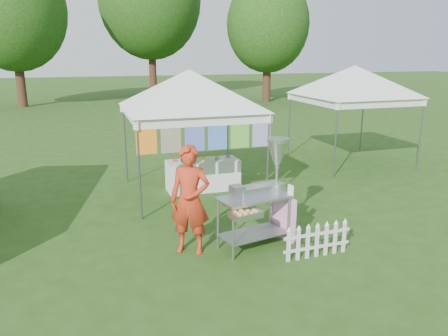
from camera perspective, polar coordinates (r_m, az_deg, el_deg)
name	(u,v)px	position (r m, az deg, el deg)	size (l,w,h in m)	color
ground	(239,251)	(7.80, 2.02, -10.84)	(120.00, 120.00, 0.00)	#264714
canopy_main	(189,70)	(10.38, -4.58, 12.66)	(4.24, 4.24, 3.45)	#59595E
canopy_right	(355,66)	(14.05, 16.78, 12.68)	(4.24, 4.24, 3.45)	#59595E
tree_left	(12,10)	(30.90, -25.93, 18.03)	(6.40, 6.40, 9.53)	#371D14
tree_mid	(150,0)	(35.22, -9.66, 20.81)	(7.60, 7.60, 11.52)	#371D14
tree_right	(268,25)	(31.23, 5.77, 18.12)	(5.60, 5.60, 8.42)	#371D14
donut_cart	(264,185)	(7.67, 5.25, -2.24)	(1.41, 1.19, 1.93)	gray
vendor	(190,200)	(7.46, -4.47, -4.19)	(0.69, 0.45, 1.90)	red
picket_fence	(317,241)	(7.65, 12.05, -9.33)	(1.26, 0.07, 0.56)	silver
display_table	(203,175)	(11.04, -2.77, -0.91)	(1.80, 0.70, 0.76)	white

